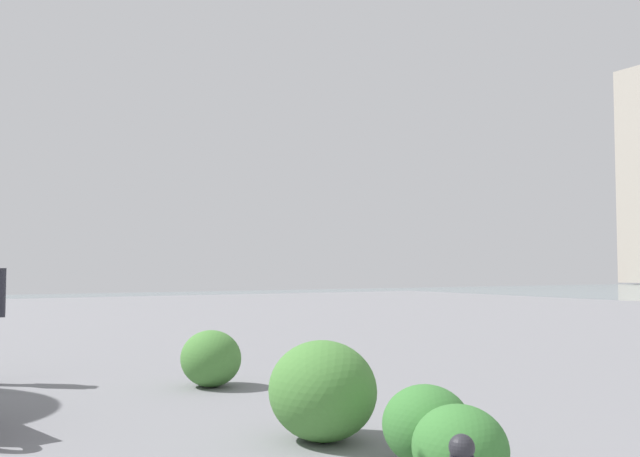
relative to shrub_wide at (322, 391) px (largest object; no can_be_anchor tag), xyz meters
name	(u,v)px	position (x,y,z in m)	size (l,w,h in m)	color
shrub_low	(427,426)	(-1.06, -0.29, -0.13)	(0.71, 0.64, 0.61)	#387533
shrub_round	(460,449)	(-1.66, -0.09, -0.14)	(0.68, 0.61, 0.58)	#387533
shrub_wide	(322,391)	(0.00, 0.00, 0.00)	(1.01, 0.91, 0.86)	#477F38
shrub_tall	(211,358)	(3.08, -0.17, -0.08)	(0.83, 0.74, 0.70)	#477F38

